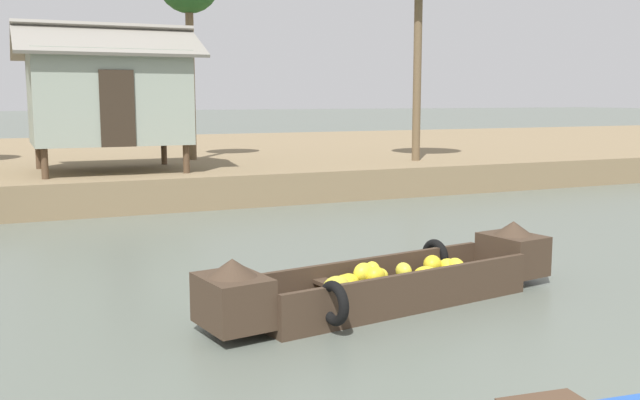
# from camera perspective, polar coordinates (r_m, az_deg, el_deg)

# --- Properties ---
(ground_plane) EXTENTS (300.00, 300.00, 0.00)m
(ground_plane) POSITION_cam_1_polar(r_m,az_deg,el_deg) (13.64, -0.58, -3.20)
(ground_plane) COLOR #596056
(riverbank_strip) EXTENTS (160.00, 20.00, 0.80)m
(riverbank_strip) POSITION_cam_1_polar(r_m,az_deg,el_deg) (27.20, -12.62, 3.10)
(riverbank_strip) COLOR #7F6B4C
(riverbank_strip) RESTS_ON ground
(banana_boat) EXTENTS (5.27, 2.11, 0.89)m
(banana_boat) POSITION_cam_1_polar(r_m,az_deg,el_deg) (9.44, 5.70, -6.31)
(banana_boat) COLOR #3D2D21
(banana_boat) RESTS_ON ground
(fishing_skiff_distant) EXTENTS (4.88, 2.96, 0.79)m
(fishing_skiff_distant) POSITION_cam_1_polar(r_m,az_deg,el_deg) (24.74, 19.24, 2.05)
(fishing_skiff_distant) COLOR brown
(fishing_skiff_distant) RESTS_ON ground
(stilt_house_mid_right) EXTENTS (4.41, 3.54, 3.72)m
(stilt_house_mid_right) POSITION_cam_1_polar(r_m,az_deg,el_deg) (19.24, -16.41, 7.96)
(stilt_house_mid_right) COLOR #4C3826
(stilt_house_mid_right) RESTS_ON riverbank_strip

